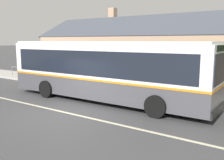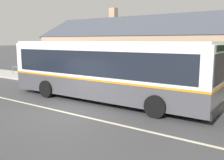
% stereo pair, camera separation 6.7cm
% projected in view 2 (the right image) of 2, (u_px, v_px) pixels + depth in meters
% --- Properties ---
extents(ground_plane, '(300.00, 300.00, 0.00)m').
position_uv_depth(ground_plane, '(65.00, 112.00, 11.62)').
color(ground_plane, '#424244').
extents(sidewalk_far, '(60.00, 3.00, 0.15)m').
position_uv_depth(sidewalk_far, '(131.00, 90.00, 16.45)').
color(sidewalk_far, '#ADAAA3').
rests_on(sidewalk_far, ground).
extents(lane_divider_stripe, '(60.00, 0.16, 0.01)m').
position_uv_depth(lane_divider_stripe, '(65.00, 112.00, 11.62)').
color(lane_divider_stripe, beige).
rests_on(lane_divider_stripe, ground).
extents(community_building, '(25.83, 8.45, 6.72)m').
position_uv_depth(community_building, '(171.00, 56.00, 22.43)').
color(community_building, tan).
rests_on(community_building, ground).
extents(transit_bus, '(12.02, 2.85, 3.27)m').
position_uv_depth(transit_bus, '(104.00, 69.00, 13.64)').
color(transit_bus, '#47474C').
rests_on(transit_bus, ground).
extents(bench_by_building, '(1.81, 0.51, 0.94)m').
position_uv_depth(bench_by_building, '(43.00, 73.00, 21.07)').
color(bench_by_building, '#4C4C4C').
rests_on(bench_by_building, sidewalk_far).
extents(bench_down_street, '(1.66, 0.51, 0.94)m').
position_uv_depth(bench_down_street, '(87.00, 78.00, 18.54)').
color(bench_down_street, '#4C4C4C').
rests_on(bench_down_street, sidewalk_far).
extents(bike_rack, '(1.16, 0.06, 0.78)m').
position_uv_depth(bike_rack, '(16.00, 69.00, 23.09)').
color(bike_rack, slate).
rests_on(bike_rack, sidewalk_far).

